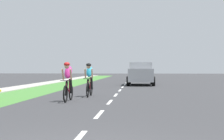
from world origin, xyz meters
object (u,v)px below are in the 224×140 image
object	(u,v)px
cyclist_trailing	(89,79)
pickup_white	(142,73)
suv_silver	(141,73)
cyclist_lead	(68,81)

from	to	relation	value
cyclist_trailing	pickup_white	size ratio (longest dim) A/B	0.34
cyclist_trailing	suv_silver	distance (m)	11.37
cyclist_lead	suv_silver	size ratio (longest dim) A/B	0.37
pickup_white	cyclist_trailing	bearing A→B (deg)	-97.15
suv_silver	cyclist_trailing	bearing A→B (deg)	-102.62
cyclist_trailing	suv_silver	bearing A→B (deg)	77.38
cyclist_lead	pickup_white	bearing A→B (deg)	82.37
cyclist_trailing	suv_silver	world-z (taller)	suv_silver
suv_silver	pickup_white	bearing A→B (deg)	88.70
cyclist_trailing	pickup_white	xyz separation A→B (m)	(2.72, 21.72, 0.02)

